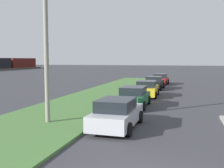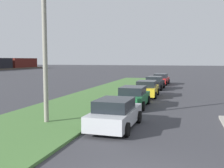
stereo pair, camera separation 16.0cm
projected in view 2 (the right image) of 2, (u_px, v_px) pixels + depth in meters
name	position (u px, v px, depth m)	size (l,w,h in m)	color
grass_median	(70.00, 109.00, 17.80)	(60.00, 6.00, 0.12)	#477238
parked_car_silver	(115.00, 114.00, 12.94)	(4.33, 2.09, 1.47)	#B2B5BA
parked_car_green	(133.00, 97.00, 18.78)	(4.31, 2.04, 1.47)	#1E6B38
parked_car_yellow	(147.00, 89.00, 23.93)	(4.34, 2.10, 1.47)	gold
parked_car_black	(155.00, 83.00, 30.02)	(4.36, 2.13, 1.47)	black
parked_car_red	(161.00, 79.00, 35.63)	(4.38, 2.17, 1.47)	red
streetlight	(50.00, 39.00, 13.25)	(0.84, 2.85, 7.50)	gray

